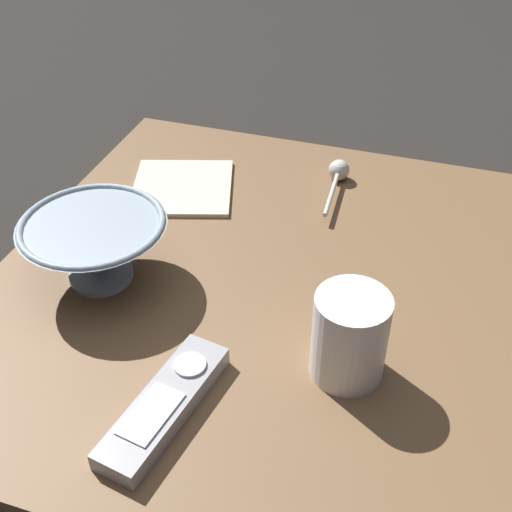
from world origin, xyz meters
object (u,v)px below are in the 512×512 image
Objects in this scene: teaspoon at (338,173)px; tv_remote_near at (165,405)px; coffee_mug at (350,337)px; folded_napkin at (182,187)px; cereal_bowl at (96,247)px.

teaspoon reaches higher than tv_remote_near.
coffee_mug reaches higher than folded_napkin.
cereal_bowl is at bearing 143.19° from teaspoon.
cereal_bowl is 0.31m from coffee_mug.
cereal_bowl reaches higher than teaspoon.
cereal_bowl reaches higher than tv_remote_near.
folded_napkin is at bearing -4.25° from cereal_bowl.
tv_remote_near is at bearing -135.95° from cereal_bowl.
coffee_mug reaches higher than cereal_bowl.
folded_napkin is at bearing 47.79° from coffee_mug.
cereal_bowl is 0.21m from folded_napkin.
teaspoon is at bearing -36.81° from cereal_bowl.
tv_remote_near is (-0.10, 0.15, -0.04)m from coffee_mug.
cereal_bowl is 1.76× the size of coffee_mug.
cereal_bowl is 0.96× the size of folded_napkin.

